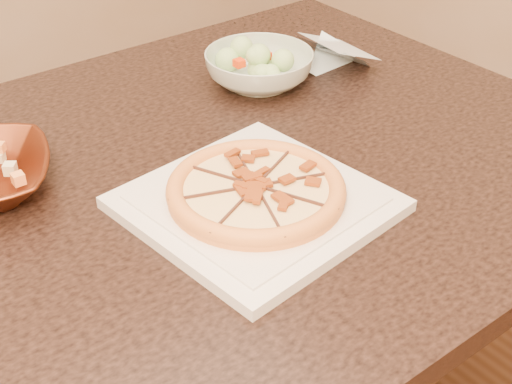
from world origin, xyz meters
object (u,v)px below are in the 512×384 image
plate (256,203)px  salad_bowl (259,69)px  dining_table (149,238)px  pizza (256,190)px

plate → salad_bowl: size_ratio=1.73×
dining_table → plate: 0.20m
pizza → plate: bearing=10.7°
dining_table → plate: (0.10, -0.14, 0.10)m
pizza → salad_bowl: 0.41m
dining_table → pizza: bearing=-54.0°
dining_table → salad_bowl: size_ratio=7.44×
pizza → salad_bowl: (0.26, 0.32, -0.00)m
dining_table → salad_bowl: 0.42m
plate → pizza: (-0.00, -0.00, 0.02)m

